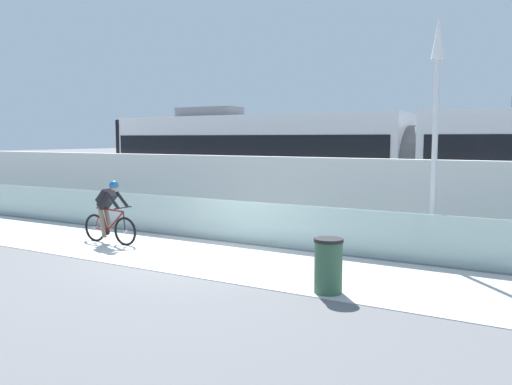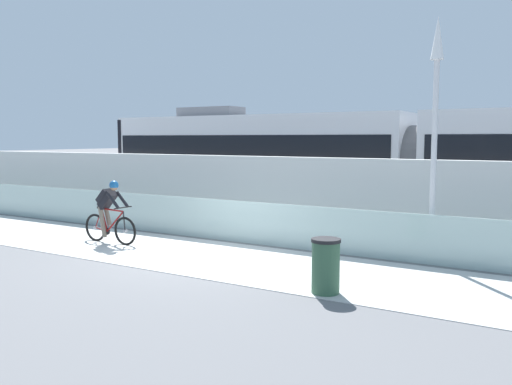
# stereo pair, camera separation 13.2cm
# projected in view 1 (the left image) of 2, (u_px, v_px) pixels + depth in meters

# --- Properties ---
(ground_plane) EXTENTS (200.00, 200.00, 0.00)m
(ground_plane) POSITION_uv_depth(u_px,v_px,m) (198.00, 256.00, 12.18)
(ground_plane) COLOR slate
(bike_path_deck) EXTENTS (32.00, 3.20, 0.01)m
(bike_path_deck) POSITION_uv_depth(u_px,v_px,m) (198.00, 255.00, 12.18)
(bike_path_deck) COLOR beige
(bike_path_deck) RESTS_ON ground
(glass_parapet) EXTENTS (32.00, 0.05, 1.07)m
(glass_parapet) POSITION_uv_depth(u_px,v_px,m) (242.00, 222.00, 13.71)
(glass_parapet) COLOR #ADC6C1
(glass_parapet) RESTS_ON ground
(concrete_barrier_wall) EXTENTS (32.00, 0.36, 2.15)m
(concrete_barrier_wall) POSITION_uv_depth(u_px,v_px,m) (275.00, 194.00, 15.20)
(concrete_barrier_wall) COLOR silver
(concrete_barrier_wall) RESTS_ON ground
(tram_rail_near) EXTENTS (32.00, 0.08, 0.01)m
(tram_rail_near) POSITION_uv_depth(u_px,v_px,m) (312.00, 220.00, 17.43)
(tram_rail_near) COLOR #595654
(tram_rail_near) RESTS_ON ground
(tram_rail_far) EXTENTS (32.00, 0.08, 0.01)m
(tram_rail_far) POSITION_uv_depth(u_px,v_px,m) (329.00, 215.00, 18.66)
(tram_rail_far) COLOR #595654
(tram_rail_far) RESTS_ON ground
(tram) EXTENTS (22.56, 2.54, 3.81)m
(tram) POSITION_uv_depth(u_px,v_px,m) (417.00, 164.00, 16.26)
(tram) COLOR silver
(tram) RESTS_ON ground
(cyclist_on_bike) EXTENTS (1.77, 0.58, 1.61)m
(cyclist_on_bike) POSITION_uv_depth(u_px,v_px,m) (109.00, 212.00, 13.51)
(cyclist_on_bike) COLOR black
(cyclist_on_bike) RESTS_ON ground
(lamp_post_antenna) EXTENTS (0.28, 0.28, 5.20)m
(lamp_post_antenna) POSITION_uv_depth(u_px,v_px,m) (436.00, 108.00, 11.32)
(lamp_post_antenna) COLOR gray
(lamp_post_antenna) RESTS_ON ground
(trash_bin) EXTENTS (0.51, 0.51, 0.96)m
(trash_bin) POSITION_uv_depth(u_px,v_px,m) (328.00, 266.00, 9.18)
(trash_bin) COLOR #33593F
(trash_bin) RESTS_ON ground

